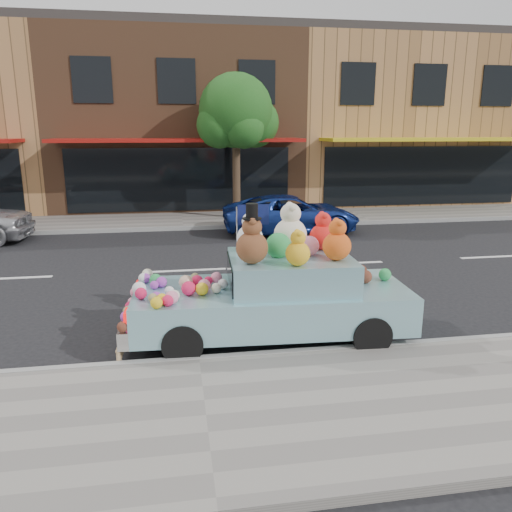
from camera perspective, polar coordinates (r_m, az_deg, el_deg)
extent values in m
plane|color=black|center=(12.06, -7.76, -1.66)|extent=(120.00, 120.00, 0.00)
cube|color=gray|center=(6.04, -5.71, -18.11)|extent=(60.00, 3.00, 0.12)
cube|color=gray|center=(18.38, -8.42, 4.03)|extent=(60.00, 3.00, 0.12)
cube|color=gray|center=(7.35, -6.51, -11.83)|extent=(60.00, 0.12, 0.13)
cube|color=gray|center=(16.91, -8.31, 3.16)|extent=(60.00, 0.12, 0.13)
cube|color=brown|center=(23.60, -9.02, 14.65)|extent=(10.00, 8.00, 7.00)
cube|color=#332D2B|center=(23.91, -9.39, 23.42)|extent=(10.00, 8.00, 0.30)
cube|color=black|center=(19.67, -8.65, 8.63)|extent=(8.50, 0.06, 2.40)
cube|color=maroon|center=(18.70, -8.78, 12.95)|extent=(9.00, 1.80, 0.12)
cube|color=black|center=(19.84, -18.24, 18.58)|extent=(1.40, 0.06, 1.60)
cube|color=black|center=(19.65, -9.07, 19.13)|extent=(1.40, 0.06, 1.60)
cube|color=black|center=(19.92, 0.11, 19.23)|extent=(1.40, 0.06, 1.60)
cube|color=#AB7847|center=(25.73, 14.61, 14.33)|extent=(10.00, 8.00, 7.00)
cube|color=#332D2B|center=(26.02, 15.15, 22.38)|extent=(10.00, 8.00, 0.30)
cube|color=black|center=(22.18, 18.46, 8.70)|extent=(8.50, 0.06, 2.40)
cube|color=gold|center=(21.33, 19.89, 12.44)|extent=(9.00, 1.80, 0.12)
cube|color=black|center=(20.95, 11.58, 18.72)|extent=(1.40, 0.06, 1.60)
cube|color=black|center=(22.17, 19.22, 17.98)|extent=(1.40, 0.06, 1.60)
cube|color=black|center=(23.71, 25.91, 17.08)|extent=(1.40, 0.06, 1.60)
cylinder|color=#38281C|center=(18.31, -2.25, 9.00)|extent=(0.28, 0.28, 3.20)
sphere|color=#174C15|center=(18.25, -2.33, 16.28)|extent=(2.60, 2.60, 2.60)
sphere|color=#174C15|center=(18.63, -0.22, 15.02)|extent=(1.80, 1.80, 1.80)
sphere|color=#174C15|center=(17.97, -4.19, 14.69)|extent=(1.60, 1.60, 1.60)
sphere|color=#174C15|center=(17.67, -1.39, 14.40)|extent=(1.40, 1.40, 1.40)
sphere|color=#174C15|center=(18.80, -3.49, 15.29)|extent=(1.60, 1.60, 1.60)
imported|color=navy|center=(16.25, 4.02, 4.79)|extent=(4.48, 2.20, 1.22)
cylinder|color=black|center=(7.74, 13.04, -8.80)|extent=(0.61, 0.23, 0.60)
cylinder|color=black|center=(9.13, 9.84, -5.04)|extent=(0.61, 0.23, 0.60)
cylinder|color=black|center=(7.34, -8.39, -9.90)|extent=(0.61, 0.23, 0.60)
cylinder|color=black|center=(8.79, -8.08, -5.74)|extent=(0.61, 0.23, 0.60)
cube|color=#86BCC7|center=(8.04, 1.78, -5.63)|extent=(4.38, 1.92, 0.60)
cube|color=#86BCC7|center=(7.91, 3.97, -1.79)|extent=(1.97, 1.60, 0.50)
cube|color=silver|center=(8.09, -14.10, -7.07)|extent=(0.25, 1.79, 0.26)
cube|color=red|center=(7.34, -14.54, -6.65)|extent=(0.07, 0.28, 0.16)
cube|color=red|center=(8.62, -13.33, -3.44)|extent=(0.07, 0.28, 0.16)
cube|color=black|center=(7.80, -2.92, -2.01)|extent=(0.11, 1.30, 0.40)
sphere|color=brown|center=(7.36, -0.47, 0.96)|extent=(0.48, 0.48, 0.48)
sphere|color=brown|center=(7.30, -0.47, 3.33)|extent=(0.30, 0.30, 0.30)
sphere|color=brown|center=(7.18, -0.34, 3.93)|extent=(0.11, 0.11, 0.11)
sphere|color=brown|center=(7.38, -0.60, 4.22)|extent=(0.11, 0.11, 0.11)
cylinder|color=black|center=(7.27, -0.47, 4.31)|extent=(0.28, 0.28, 0.02)
cylinder|color=black|center=(7.26, -0.47, 5.17)|extent=(0.18, 0.18, 0.22)
sphere|color=beige|center=(8.13, 3.94, 2.43)|extent=(0.54, 0.54, 0.54)
sphere|color=beige|center=(8.07, 3.98, 4.86)|extent=(0.34, 0.34, 0.34)
sphere|color=beige|center=(7.93, 4.19, 5.51)|extent=(0.13, 0.13, 0.13)
sphere|color=beige|center=(8.16, 3.80, 5.76)|extent=(0.13, 0.13, 0.13)
sphere|color=#CA4A13|center=(7.66, 9.22, 1.12)|extent=(0.44, 0.44, 0.44)
sphere|color=#CA4A13|center=(7.60, 9.30, 3.18)|extent=(0.27, 0.27, 0.27)
sphere|color=#CA4A13|center=(7.49, 9.56, 3.70)|extent=(0.10, 0.10, 0.10)
sphere|color=#CA4A13|center=(7.67, 9.11, 3.96)|extent=(0.10, 0.10, 0.10)
sphere|color=red|center=(8.30, 7.61, 2.19)|extent=(0.43, 0.43, 0.43)
sphere|color=red|center=(8.25, 7.67, 4.07)|extent=(0.27, 0.27, 0.27)
sphere|color=red|center=(8.15, 7.88, 4.55)|extent=(0.10, 0.10, 0.10)
sphere|color=red|center=(8.32, 7.51, 4.77)|extent=(0.10, 0.10, 0.10)
sphere|color=white|center=(8.15, -0.70, 2.09)|extent=(0.43, 0.43, 0.43)
sphere|color=white|center=(8.09, -0.71, 4.01)|extent=(0.27, 0.27, 0.27)
sphere|color=white|center=(7.99, -0.61, 4.51)|extent=(0.10, 0.10, 0.10)
sphere|color=white|center=(8.17, -0.81, 4.73)|extent=(0.10, 0.10, 0.10)
sphere|color=orange|center=(7.28, 4.80, 0.28)|extent=(0.36, 0.36, 0.36)
sphere|color=orange|center=(7.23, 4.83, 2.08)|extent=(0.23, 0.23, 0.23)
sphere|color=orange|center=(7.14, 5.00, 2.53)|extent=(0.09, 0.09, 0.09)
sphere|color=orange|center=(7.29, 4.69, 2.78)|extent=(0.09, 0.09, 0.09)
sphere|color=#24863E|center=(7.77, 2.57, 1.20)|extent=(0.40, 0.40, 0.40)
sphere|color=pink|center=(7.92, 6.09, 1.16)|extent=(0.32, 0.32, 0.32)
sphere|color=silver|center=(7.63, -9.87, -3.97)|extent=(0.15, 0.15, 0.15)
sphere|color=#CD1541|center=(7.60, -7.71, -3.69)|extent=(0.22, 0.22, 0.22)
sphere|color=gold|center=(7.29, -10.70, -4.84)|extent=(0.16, 0.16, 0.16)
sphere|color=#CD1541|center=(7.19, -10.04, -5.05)|extent=(0.17, 0.17, 0.17)
sphere|color=beige|center=(7.67, -4.55, -3.67)|extent=(0.16, 0.16, 0.16)
sphere|color=purple|center=(7.42, -11.33, -4.57)|extent=(0.15, 0.15, 0.15)
sphere|color=silver|center=(8.35, -12.75, -2.48)|extent=(0.16, 0.16, 0.16)
sphere|color=silver|center=(7.85, -3.82, -3.22)|extent=(0.16, 0.16, 0.16)
sphere|color=purple|center=(8.34, -12.51, -2.48)|extent=(0.16, 0.16, 0.16)
sphere|color=beige|center=(7.42, -9.29, -4.46)|extent=(0.16, 0.16, 0.16)
sphere|color=#CD1541|center=(8.07, -5.48, -2.83)|extent=(0.14, 0.14, 0.14)
sphere|color=silver|center=(7.73, -13.21, -3.66)|extent=(0.21, 0.21, 0.21)
sphere|color=#24863E|center=(8.15, -11.40, -2.69)|extent=(0.20, 0.20, 0.20)
sphere|color=olive|center=(7.38, -11.69, -4.73)|extent=(0.14, 0.14, 0.14)
sphere|color=purple|center=(7.98, -11.56, -3.27)|extent=(0.14, 0.14, 0.14)
sphere|color=gold|center=(7.13, -11.30, -5.27)|extent=(0.17, 0.17, 0.17)
sphere|color=#CD1541|center=(7.99, -6.74, -2.86)|extent=(0.19, 0.19, 0.19)
sphere|color=pink|center=(7.73, -5.94, -3.39)|extent=(0.20, 0.20, 0.20)
sphere|color=beige|center=(8.50, -12.30, -2.05)|extent=(0.19, 0.19, 0.19)
sphere|color=pink|center=(8.13, -4.55, -2.50)|extent=(0.19, 0.19, 0.19)
sphere|color=#CD1541|center=(7.56, -13.02, -4.19)|extent=(0.18, 0.18, 0.18)
sphere|color=pink|center=(7.26, -9.60, -4.70)|extent=(0.20, 0.20, 0.20)
sphere|color=gold|center=(7.58, -6.20, -3.77)|extent=(0.20, 0.20, 0.20)
sphere|color=purple|center=(8.05, -10.75, -2.94)|extent=(0.17, 0.17, 0.17)
sphere|color=olive|center=(8.28, -6.99, -2.43)|extent=(0.14, 0.14, 0.14)
sphere|color=#D8A88C|center=(7.88, -8.02, -2.96)|extent=(0.22, 0.22, 0.22)
sphere|color=pink|center=(8.26, -13.96, -5.11)|extent=(0.15, 0.15, 0.15)
sphere|color=olive|center=(7.84, -14.38, -6.13)|extent=(0.17, 0.17, 0.17)
sphere|color=#CD1541|center=(8.03, -14.19, -5.64)|extent=(0.16, 0.16, 0.16)
sphere|color=#CD1541|center=(8.70, -13.58, -4.13)|extent=(0.14, 0.14, 0.14)
sphere|color=#4F2416|center=(7.28, -15.01, -7.84)|extent=(0.16, 0.16, 0.16)
sphere|color=pink|center=(8.67, -13.61, -4.06)|extent=(0.18, 0.18, 0.18)
sphere|color=#CD4613|center=(7.69, -14.54, -6.69)|extent=(0.13, 0.13, 0.13)
sphere|color=#CD1541|center=(7.95, -14.26, -5.92)|extent=(0.14, 0.14, 0.14)
sphere|color=purple|center=(7.61, -14.62, -6.74)|extent=(0.17, 0.17, 0.17)
sphere|color=#24863E|center=(8.77, -13.52, -4.00)|extent=(0.13, 0.13, 0.13)
sphere|color=#24863E|center=(8.53, 14.52, -2.07)|extent=(0.21, 0.21, 0.21)
sphere|color=purple|center=(8.64, 10.72, -1.65)|extent=(0.20, 0.20, 0.20)
sphere|color=#4F2416|center=(8.60, 11.84, -1.70)|extent=(0.23, 0.23, 0.23)
sphere|color=#4F2416|center=(8.31, 12.37, -2.31)|extent=(0.22, 0.22, 0.22)
cylinder|color=#997A54|center=(7.42, -15.46, -11.14)|extent=(0.06, 0.06, 0.17)
sphere|color=#997A54|center=(7.39, -15.51, -10.47)|extent=(0.07, 0.07, 0.07)
cylinder|color=#997A54|center=(7.51, -15.35, -10.83)|extent=(0.06, 0.06, 0.17)
sphere|color=#997A54|center=(7.47, -15.40, -10.17)|extent=(0.07, 0.07, 0.07)
cylinder|color=#997A54|center=(7.59, -15.24, -10.53)|extent=(0.06, 0.06, 0.17)
sphere|color=#997A54|center=(7.56, -15.29, -9.88)|extent=(0.07, 0.07, 0.07)
cylinder|color=#997A54|center=(7.68, -15.14, -10.24)|extent=(0.06, 0.06, 0.17)
sphere|color=#997A54|center=(7.64, -15.19, -9.59)|extent=(0.07, 0.07, 0.07)
cylinder|color=#997A54|center=(7.76, -15.04, -9.95)|extent=(0.06, 0.06, 0.17)
sphere|color=#997A54|center=(7.73, -15.08, -9.31)|extent=(0.07, 0.07, 0.07)
cylinder|color=#997A54|center=(7.85, -14.94, -9.67)|extent=(0.06, 0.06, 0.17)
sphere|color=#997A54|center=(7.81, -14.98, -9.03)|extent=(0.07, 0.07, 0.07)
cylinder|color=#997A54|center=(7.93, -14.84, -9.39)|extent=(0.06, 0.06, 0.17)
sphere|color=#997A54|center=(7.90, -14.89, -8.76)|extent=(0.07, 0.07, 0.07)
cylinder|color=#997A54|center=(8.02, -14.75, -9.12)|extent=(0.06, 0.06, 0.17)
sphere|color=#997A54|center=(7.98, -14.79, -8.50)|extent=(0.07, 0.07, 0.07)
cylinder|color=#997A54|center=(8.11, -14.65, -8.86)|extent=(0.06, 0.06, 0.17)
sphere|color=#997A54|center=(8.07, -14.70, -8.24)|extent=(0.07, 0.07, 0.07)
cylinder|color=#997A54|center=(8.19, -14.56, -8.60)|extent=(0.06, 0.06, 0.17)
sphere|color=#997A54|center=(8.16, -14.60, -7.99)|extent=(0.07, 0.07, 0.07)
cylinder|color=#997A54|center=(8.28, -14.47, -8.35)|extent=(0.06, 0.06, 0.17)
sphere|color=#997A54|center=(8.24, -14.52, -7.74)|extent=(0.07, 0.07, 0.07)
cylinder|color=#997A54|center=(8.36, -14.39, -8.10)|extent=(0.06, 0.06, 0.17)
sphere|color=#997A54|center=(8.33, -14.43, -7.50)|extent=(0.07, 0.07, 0.07)
cylinder|color=#997A54|center=(8.45, -14.30, -7.86)|extent=(0.06, 0.06, 0.17)
sphere|color=#997A54|center=(8.42, -14.34, -7.26)|extent=(0.07, 0.07, 0.07)
cylinder|color=#997A54|center=(8.54, -14.22, -7.62)|extent=(0.06, 0.06, 0.17)
sphere|color=#997A54|center=(8.50, -14.26, -7.03)|extent=(0.07, 0.07, 0.07)
cylinder|color=#997A54|center=(8.63, -14.14, -7.39)|extent=(0.06, 0.06, 0.17)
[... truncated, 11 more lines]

